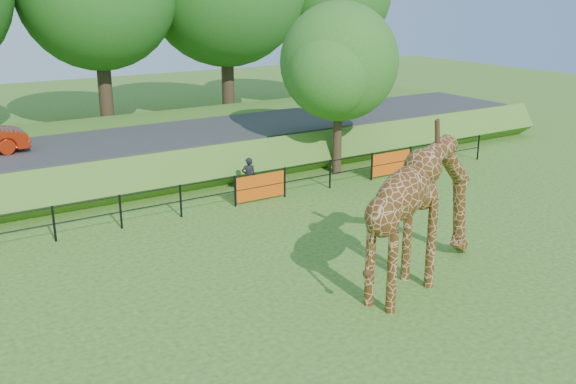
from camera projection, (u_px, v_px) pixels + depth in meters
name	position (u px, v px, depth m)	size (l,w,h in m)	color
ground	(323.00, 317.00, 14.56)	(90.00, 90.00, 0.00)	#2F6419
giraffe	(424.00, 213.00, 15.83)	(5.11, 0.94, 3.65)	#4E2B10
perimeter_fence	(181.00, 201.00, 20.84)	(28.07, 0.10, 1.10)	black
embankment	(109.00, 152.00, 26.85)	(40.00, 9.00, 1.30)	#2F6419
road	(119.00, 142.00, 25.43)	(40.00, 5.00, 0.12)	#2F2F31
visitor	(249.00, 177.00, 23.03)	(0.51, 0.34, 1.41)	black
tree_east	(341.00, 66.00, 24.92)	(5.40, 4.71, 6.76)	#302115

